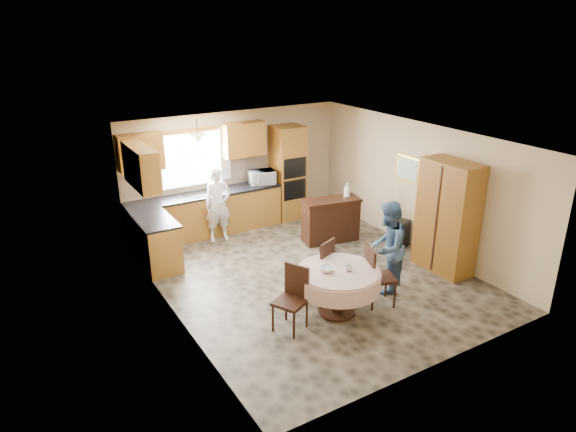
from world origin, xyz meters
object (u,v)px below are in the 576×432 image
at_px(cupboard, 447,217).
at_px(chair_right, 376,273).
at_px(dining_table, 338,280).
at_px(person_sink, 218,205).
at_px(chair_left, 293,295).
at_px(chair_back, 321,264).
at_px(sideboard, 331,221).
at_px(oven_tower, 288,173).
at_px(person_dining, 387,247).

bearing_deg(cupboard, chair_right, -169.94).
height_order(dining_table, person_sink, person_sink).
bearing_deg(dining_table, chair_left, 178.34).
height_order(chair_back, chair_right, chair_right).
bearing_deg(chair_right, sideboard, -0.36).
bearing_deg(oven_tower, dining_table, -110.47).
bearing_deg(dining_table, oven_tower, 69.53).
relative_size(sideboard, chair_back, 1.21).
bearing_deg(chair_left, chair_back, 96.44).
height_order(sideboard, chair_right, chair_right).
bearing_deg(person_dining, chair_right, -0.96).
distance_m(cupboard, dining_table, 2.60).
distance_m(oven_tower, person_dining, 3.81).
relative_size(dining_table, chair_back, 1.33).
bearing_deg(oven_tower, chair_back, -112.06).
bearing_deg(chair_back, chair_right, 104.56).
xyz_separation_m(dining_table, person_dining, (1.13, 0.18, 0.21)).
relative_size(oven_tower, cupboard, 1.04).
distance_m(cupboard, person_dining, 1.44).
bearing_deg(person_sink, sideboard, -26.16).
distance_m(chair_right, person_dining, 0.58).
bearing_deg(person_dining, dining_table, -22.72).
height_order(chair_left, person_sink, person_sink).
height_order(oven_tower, cupboard, oven_tower).
relative_size(cupboard, person_dining, 1.29).
relative_size(sideboard, chair_left, 1.21).
distance_m(sideboard, chair_back, 2.24).
xyz_separation_m(chair_right, person_dining, (0.45, 0.27, 0.24)).
bearing_deg(chair_back, chair_left, 10.34).
bearing_deg(chair_right, chair_left, 104.71).
height_order(chair_right, person_sink, person_sink).
bearing_deg(cupboard, sideboard, 115.53).
xyz_separation_m(chair_left, person_dining, (1.92, 0.16, 0.25)).
bearing_deg(cupboard, person_sink, 131.56).
bearing_deg(oven_tower, chair_right, -101.21).
bearing_deg(dining_table, chair_right, -7.61).
xyz_separation_m(cupboard, chair_back, (-2.42, 0.38, -0.47)).
bearing_deg(sideboard, chair_right, -99.58).
xyz_separation_m(oven_tower, chair_right, (-0.80, -4.05, -0.51)).
relative_size(cupboard, chair_back, 2.07).
height_order(chair_back, person_dining, person_dining).
distance_m(sideboard, cupboard, 2.41).
xyz_separation_m(oven_tower, dining_table, (-1.48, -3.96, -0.48)).
height_order(dining_table, chair_back, chair_back).
bearing_deg(person_sink, oven_tower, 17.63).
bearing_deg(person_dining, sideboard, -132.52).
relative_size(cupboard, dining_table, 1.56).
bearing_deg(oven_tower, cupboard, -73.95).
height_order(cupboard, person_sink, cupboard).
height_order(chair_back, person_sink, person_sink).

